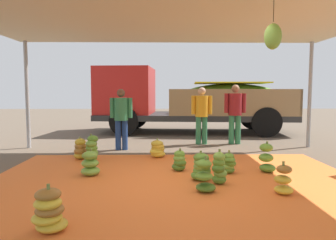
# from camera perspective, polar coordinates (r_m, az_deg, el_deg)

# --- Properties ---
(ground_plane) EXTENTS (40.00, 40.00, 0.00)m
(ground_plane) POSITION_cam_1_polar(r_m,az_deg,el_deg) (8.36, 0.36, -5.30)
(ground_plane) COLOR brown
(tarp_orange) EXTENTS (6.37, 4.50, 0.01)m
(tarp_orange) POSITION_cam_1_polar(r_m,az_deg,el_deg) (5.44, 1.20, -10.96)
(tarp_orange) COLOR orange
(tarp_orange) RESTS_ON ground
(tent_canopy) EXTENTS (8.00, 7.00, 2.90)m
(tent_canopy) POSITION_cam_1_polar(r_m,az_deg,el_deg) (5.29, 1.53, 19.36)
(tent_canopy) COLOR #9EA0A5
(tent_canopy) RESTS_ON ground
(banana_bunch_0) EXTENTS (0.42, 0.40, 0.50)m
(banana_bunch_0) POSITION_cam_1_polar(r_m,az_deg,el_deg) (5.48, 6.04, -8.46)
(banana_bunch_0) COLOR #518428
(banana_bunch_0) RESTS_ON tarp_orange
(banana_bunch_1) EXTENTS (0.40, 0.40, 0.54)m
(banana_bunch_1) POSITION_cam_1_polar(r_m,az_deg,el_deg) (4.86, 6.59, -10.20)
(banana_bunch_1) COLOR #477523
(banana_bunch_1) RESTS_ON tarp_orange
(banana_bunch_2) EXTENTS (0.39, 0.39, 0.58)m
(banana_bunch_2) POSITION_cam_1_polar(r_m,az_deg,el_deg) (6.25, 17.31, -6.71)
(banana_bunch_2) COLOR #518428
(banana_bunch_2) RESTS_ON tarp_orange
(banana_bunch_3) EXTENTS (0.47, 0.47, 0.49)m
(banana_bunch_3) POSITION_cam_1_polar(r_m,az_deg,el_deg) (5.90, -13.82, -7.72)
(banana_bunch_3) COLOR #75A83D
(banana_bunch_3) RESTS_ON tarp_orange
(banana_bunch_4) EXTENTS (0.33, 0.34, 0.43)m
(banana_bunch_4) POSITION_cam_1_polar(r_m,az_deg,el_deg) (5.99, 10.89, -7.74)
(banana_bunch_4) COLOR #518428
(banana_bunch_4) RESTS_ON tarp_orange
(banana_bunch_5) EXTENTS (0.40, 0.42, 0.50)m
(banana_bunch_5) POSITION_cam_1_polar(r_m,az_deg,el_deg) (7.39, -15.49, -5.11)
(banana_bunch_5) COLOR gold
(banana_bunch_5) RESTS_ON tarp_orange
(banana_bunch_7) EXTENTS (0.47, 0.47, 0.44)m
(banana_bunch_7) POSITION_cam_1_polar(r_m,az_deg,el_deg) (7.29, -1.89, -5.28)
(banana_bunch_7) COLOR gold
(banana_bunch_7) RESTS_ON tarp_orange
(banana_bunch_8) EXTENTS (0.49, 0.47, 0.52)m
(banana_bunch_8) POSITION_cam_1_polar(r_m,az_deg,el_deg) (3.76, -20.61, -15.14)
(banana_bunch_8) COLOR gold
(banana_bunch_8) RESTS_ON tarp_orange
(banana_bunch_9) EXTENTS (0.31, 0.31, 0.43)m
(banana_bunch_9) POSITION_cam_1_polar(r_m,az_deg,el_deg) (6.08, 2.05, -7.42)
(banana_bunch_9) COLOR #477523
(banana_bunch_9) RESTS_ON tarp_orange
(banana_bunch_10) EXTENTS (0.32, 0.33, 0.58)m
(banana_bunch_10) POSITION_cam_1_polar(r_m,az_deg,el_deg) (5.26, 9.19, -8.71)
(banana_bunch_10) COLOR #518428
(banana_bunch_10) RESTS_ON tarp_orange
(banana_bunch_11) EXTENTS (0.40, 0.40, 0.60)m
(banana_bunch_11) POSITION_cam_1_polar(r_m,az_deg,el_deg) (7.07, -13.57, -5.12)
(banana_bunch_11) COLOR #60932D
(banana_bunch_11) RESTS_ON tarp_orange
(banana_bunch_12) EXTENTS (0.37, 0.37, 0.49)m
(banana_bunch_12) POSITION_cam_1_polar(r_m,az_deg,el_deg) (5.02, 20.05, -10.23)
(banana_bunch_12) COLOR gold
(banana_bunch_12) RESTS_ON tarp_orange
(cargo_truck_main) EXTENTS (7.24, 3.06, 2.40)m
(cargo_truck_main) POSITION_cam_1_polar(r_m,az_deg,el_deg) (11.84, 3.36, 3.68)
(cargo_truck_main) COLOR #2D2D2D
(cargo_truck_main) RESTS_ON ground
(worker_0) EXTENTS (0.58, 0.35, 1.58)m
(worker_0) POSITION_cam_1_polar(r_m,az_deg,el_deg) (8.29, -8.41, 0.99)
(worker_0) COLOR navy
(worker_0) RESTS_ON ground
(worker_1) EXTENTS (0.60, 0.37, 1.64)m
(worker_1) POSITION_cam_1_polar(r_m,az_deg,el_deg) (9.14, 6.08, 1.59)
(worker_1) COLOR #337A4C
(worker_1) RESTS_ON ground
(worker_2) EXTENTS (0.63, 0.38, 1.71)m
(worker_2) POSITION_cam_1_polar(r_m,az_deg,el_deg) (9.32, 11.97, 1.85)
(worker_2) COLOR #337A4C
(worker_2) RESTS_ON ground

